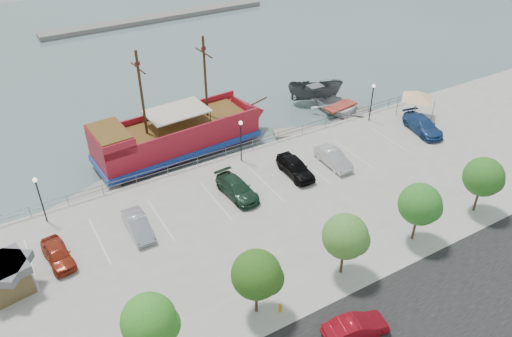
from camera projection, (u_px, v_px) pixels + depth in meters
ground at (277, 204)px, 43.86m from camera, size 160.00×160.00×0.00m
street at (412, 325)px, 31.83m from camera, size 100.00×8.00×0.04m
sidewalk at (351, 267)px, 36.13m from camera, size 100.00×4.00×0.05m
seawall_railing at (235, 150)px, 48.61m from camera, size 50.00×0.06×1.00m
far_shore at (157, 18)px, 87.26m from camera, size 40.00×3.00×0.80m
pirate_ship at (190, 133)px, 50.38m from camera, size 19.37×6.45×12.11m
patrol_boat at (315, 93)px, 59.83m from camera, size 6.89×5.35×2.52m
speedboat at (340, 109)px, 57.55m from camera, size 5.91×7.61×1.45m
dock_west at (85, 198)px, 44.31m from camera, size 6.82×4.26×0.38m
dock_mid at (303, 132)px, 54.18m from camera, size 6.53×3.91×0.36m
dock_east at (351, 117)px, 56.99m from camera, size 6.49×3.59×0.36m
shed at (5, 277)px, 33.54m from camera, size 3.52×3.52×2.50m
canopy_tent at (418, 91)px, 53.61m from camera, size 4.59×4.59×3.61m
street_sedan at (356, 327)px, 30.87m from camera, size 4.39×2.25×1.38m
fire_hydrant at (280, 307)px, 32.57m from camera, size 0.24×0.24×0.69m
lamp_post_left at (38, 192)px, 38.78m from camera, size 0.36×0.36×4.28m
lamp_post_mid at (241, 134)px, 46.33m from camera, size 0.36×0.36×4.28m
lamp_post_right at (372, 96)px, 53.04m from camera, size 0.36×0.36×4.28m
tree_b at (152, 322)px, 28.02m from camera, size 3.30×3.20×5.00m
tree_c at (259, 275)px, 30.96m from camera, size 3.30×3.20×5.00m
tree_d at (347, 237)px, 33.89m from camera, size 3.30×3.20×5.00m
tree_e at (422, 205)px, 36.83m from camera, size 3.30×3.20×5.00m
tree_f at (485, 178)px, 39.77m from camera, size 3.30×3.20×5.00m
parked_car_a at (58, 254)px, 36.26m from camera, size 2.04×4.22×1.39m
parked_car_b at (138, 225)px, 38.93m from camera, size 1.53×4.28×1.41m
parked_car_d at (237, 188)px, 42.93m from camera, size 2.39×5.12×1.44m
parked_car_e at (295, 167)px, 45.54m from camera, size 2.10×4.77×1.60m
parked_car_f at (333, 158)px, 46.96m from camera, size 1.67×4.49×1.47m
parked_car_h at (423, 125)px, 52.19m from camera, size 3.15×5.64×1.54m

